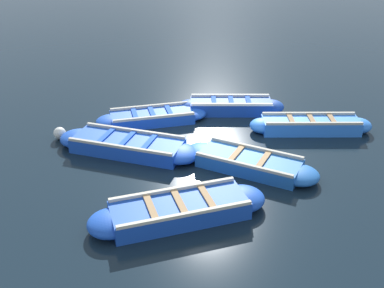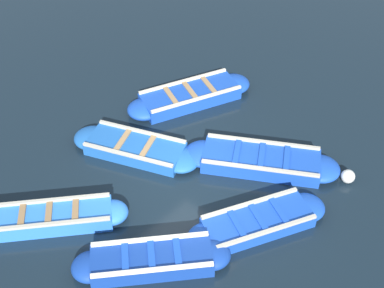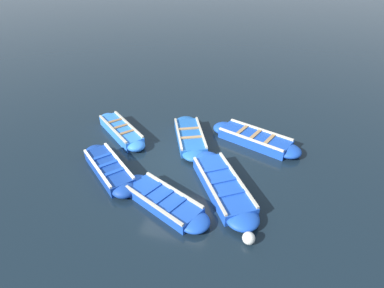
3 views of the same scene
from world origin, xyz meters
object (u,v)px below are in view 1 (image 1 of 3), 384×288
object	(u,v)px
boat_drifting	(180,210)
buoy_orange_near	(60,133)
boat_broadside	(128,146)
boat_outer_left	(249,163)
boat_tucked	(231,106)
boat_bow_out	(311,125)
boat_inner_gap	(152,117)

from	to	relation	value
boat_drifting	buoy_orange_near	distance (m)	4.94
boat_drifting	boat_broadside	xyz separation A→B (m)	(-0.74, -3.08, -0.01)
boat_drifting	boat_outer_left	distance (m)	2.57
boat_tucked	buoy_orange_near	world-z (taller)	boat_tucked
boat_broadside	boat_outer_left	distance (m)	3.18
boat_bow_out	buoy_orange_near	world-z (taller)	boat_bow_out
boat_inner_gap	boat_outer_left	distance (m)	3.76
boat_tucked	boat_inner_gap	bearing A→B (deg)	-22.84
boat_outer_left	boat_broadside	bearing A→B (deg)	-55.86
boat_outer_left	boat_bow_out	distance (m)	2.87
boat_drifting	boat_broadside	distance (m)	3.17
boat_drifting	boat_broadside	bearing A→B (deg)	-103.55
boat_tucked	boat_outer_left	bearing A→B (deg)	52.82
boat_tucked	buoy_orange_near	distance (m)	5.19
boat_inner_gap	boat_broadside	bearing A→B (deg)	35.29
boat_drifting	buoy_orange_near	bearing A→B (deg)	-86.90
boat_broadside	boat_tucked	bearing A→B (deg)	-177.88
boat_tucked	boat_inner_gap	distance (m)	2.51
boat_outer_left	boat_drifting	bearing A→B (deg)	10.04
boat_drifting	boat_bow_out	bearing A→B (deg)	-171.90
boat_broadside	boat_bow_out	distance (m)	5.19
boat_tucked	boat_drifting	distance (m)	5.64
boat_drifting	boat_broadside	size ratio (longest dim) A/B	1.01
buoy_orange_near	boat_inner_gap	bearing A→B (deg)	164.15
boat_inner_gap	boat_drifting	xyz separation A→B (m)	(2.32, 4.20, 0.03)
boat_tucked	buoy_orange_near	bearing A→B (deg)	-19.22
boat_inner_gap	boat_drifting	distance (m)	4.80
boat_bow_out	buoy_orange_near	size ratio (longest dim) A/B	9.16
boat_tucked	boat_bow_out	bearing A→B (deg)	106.96
boat_tucked	boat_drifting	xyz separation A→B (m)	(4.63, 3.22, -0.00)
buoy_orange_near	boat_broadside	bearing A→B (deg)	118.59
boat_inner_gap	boat_broadside	size ratio (longest dim) A/B	0.89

